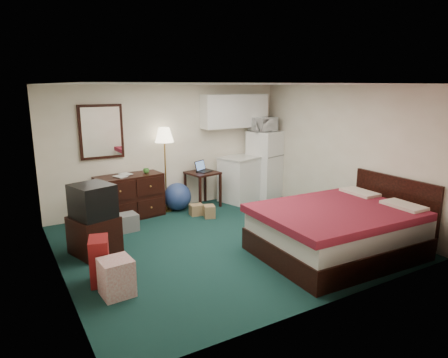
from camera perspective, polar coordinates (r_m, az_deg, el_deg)
floor at (r=6.59m, az=0.21°, el=-8.88°), size 5.00×4.50×0.01m
ceiling at (r=6.11m, az=0.23°, el=13.41°), size 5.00×4.50×0.01m
walls at (r=6.23m, az=0.22°, el=1.84°), size 5.01×4.51×2.50m
mirror at (r=7.73m, az=-17.13°, el=6.47°), size 0.80×0.06×1.00m
upper_cabinets at (r=8.65m, az=1.53°, el=9.69°), size 1.50×0.35×0.70m
headboard at (r=7.12m, az=23.10°, el=-3.61°), size 0.06×1.56×1.00m
dresser at (r=7.83m, az=-13.32°, el=-2.42°), size 1.28×0.70×0.84m
floor_lamp at (r=8.01m, az=-8.37°, el=1.28°), size 0.45×0.45×1.69m
desk at (r=8.35m, az=-3.06°, el=-1.45°), size 0.67×0.67×0.74m
exercise_ball at (r=8.16m, az=-6.67°, el=-2.52°), size 0.62×0.62×0.56m
kitchen_counter at (r=8.77m, az=2.49°, el=-0.01°), size 1.02×0.88×0.95m
fridge at (r=9.02m, az=5.82°, el=2.08°), size 0.77×0.77×1.50m
bed at (r=6.22m, az=15.75°, el=-7.23°), size 2.29×1.82×0.71m
tv_stand at (r=6.35m, az=-18.01°, el=-7.62°), size 0.75×0.78×0.58m
suitcase at (r=5.42m, az=-17.35°, el=-11.09°), size 0.32×0.42×0.61m
retail_box at (r=5.11m, az=-15.11°, el=-13.39°), size 0.39×0.39×0.46m
file_bin at (r=7.20m, az=-13.99°, el=-6.07°), size 0.44×0.34×0.30m
cardboard_box_a at (r=7.86m, az=-3.97°, el=-4.40°), size 0.28×0.24×0.21m
cardboard_box_b at (r=7.70m, az=-2.12°, el=-4.65°), size 0.26×0.29×0.24m
laptop at (r=8.25m, az=-2.79°, el=1.79°), size 0.41×0.38×0.22m
crt_tv at (r=6.17m, az=-18.28°, el=-3.00°), size 0.68×0.71×0.50m
microwave at (r=8.85m, az=5.56°, el=8.03°), size 0.58×0.34×0.38m
book_a at (r=7.52m, az=-15.20°, el=1.04°), size 0.17×0.08×0.24m
book_b at (r=7.69m, az=-14.49°, el=1.37°), size 0.18×0.07×0.25m
mug at (r=7.81m, az=-11.07°, el=1.24°), size 0.14×0.12×0.12m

